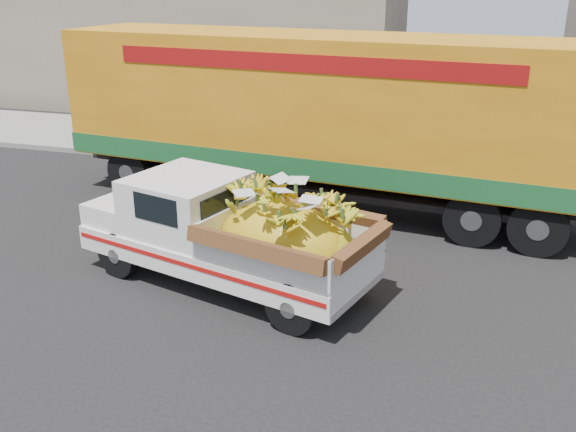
% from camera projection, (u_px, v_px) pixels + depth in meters
% --- Properties ---
extents(ground, '(100.00, 100.00, 0.00)m').
position_uv_depth(ground, '(208.00, 287.00, 10.89)').
color(ground, black).
rests_on(ground, ground).
extents(curb, '(60.00, 0.25, 0.15)m').
position_uv_depth(curb, '(312.00, 170.00, 17.14)').
color(curb, gray).
rests_on(curb, ground).
extents(sidewalk, '(60.00, 4.00, 0.14)m').
position_uv_depth(sidewalk, '(330.00, 151.00, 19.02)').
color(sidewalk, gray).
rests_on(sidewalk, ground).
extents(building_left, '(18.00, 6.00, 5.00)m').
position_uv_depth(building_left, '(170.00, 40.00, 25.60)').
color(building_left, gray).
rests_on(building_left, ground).
extents(pickup_truck, '(5.38, 3.14, 1.78)m').
position_uv_depth(pickup_truck, '(243.00, 236.00, 10.53)').
color(pickup_truck, black).
rests_on(pickup_truck, ground).
extents(semi_trailer, '(12.04, 3.84, 3.80)m').
position_uv_depth(semi_trailer, '(323.00, 114.00, 13.98)').
color(semi_trailer, black).
rests_on(semi_trailer, ground).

